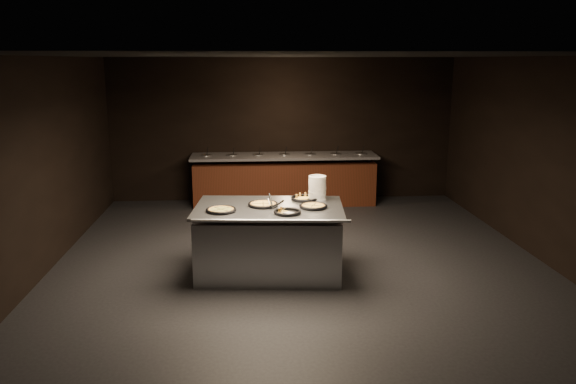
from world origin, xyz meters
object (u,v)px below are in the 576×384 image
Objects in this scene: pan_cheese_whole at (263,204)px; serving_counter at (269,242)px; pan_veggie_whole at (221,210)px; plate_stack at (317,188)px.

serving_counter is at bearing -36.67° from pan_cheese_whole.
serving_counter is at bearing 17.30° from pan_veggie_whole.
serving_counter is 0.83m from pan_veggie_whole.
serving_counter is 5.25× the size of pan_veggie_whole.
pan_veggie_whole is at bearing -157.62° from serving_counter.
pan_cheese_whole is (-0.77, -0.31, -0.14)m from plate_stack.
plate_stack reaches higher than pan_veggie_whole.
plate_stack is at bearing 32.93° from serving_counter.
serving_counter is 1.02m from plate_stack.
serving_counter is 5.04× the size of pan_cheese_whole.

